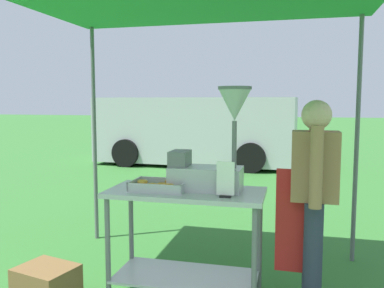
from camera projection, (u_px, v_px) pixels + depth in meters
name	position (u px, v px, depth m)	size (l,w,h in m)	color
ground_plane	(251.00, 184.00, 7.88)	(70.00, 70.00, 0.00)	#33702D
donut_cart	(186.00, 224.00, 3.20)	(1.21, 0.57, 0.91)	#B7B7BC
donut_tray	(160.00, 186.00, 3.18)	(0.43, 0.29, 0.07)	#B7B7BC
donut_fryer	(213.00, 153.00, 3.15)	(0.63, 0.28, 0.80)	#B7B7BC
menu_sign	(225.00, 182.00, 2.93)	(0.13, 0.05, 0.26)	black
vendor	(313.00, 194.00, 3.06)	(0.45, 0.53, 1.61)	#2D3347
supply_crate	(47.00, 285.00, 3.22)	(0.51, 0.45, 0.31)	brown
van_silver	(197.00, 130.00, 10.41)	(5.00, 2.25, 1.69)	#BCBCC1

